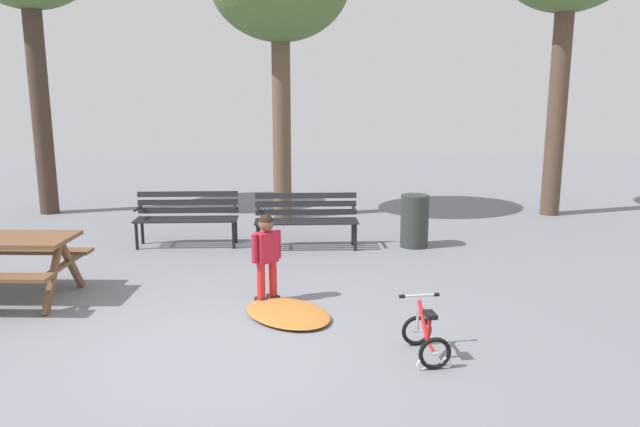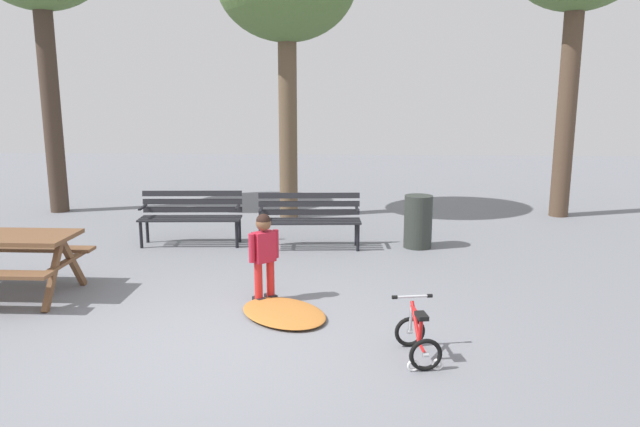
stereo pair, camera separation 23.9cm
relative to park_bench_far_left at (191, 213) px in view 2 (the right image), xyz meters
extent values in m
plane|color=slate|center=(1.28, -3.87, -0.51)|extent=(36.00, 36.00, 0.00)
cube|color=brown|center=(-1.62, -2.08, -0.06)|extent=(1.80, 0.24, 0.04)
cube|color=brown|center=(-0.84, -2.88, -0.15)|extent=(0.06, 0.57, 0.76)
cube|color=brown|center=(-0.84, -2.38, -0.15)|extent=(0.06, 0.57, 0.76)
cube|color=brown|center=(-0.84, -2.63, -0.09)|extent=(0.08, 1.10, 0.04)
cube|color=#232328|center=(-0.01, 0.09, -0.07)|extent=(1.60, 0.17, 0.03)
cube|color=#232328|center=(0.00, -0.03, -0.07)|extent=(1.60, 0.17, 0.03)
cube|color=#232328|center=(0.01, -0.15, -0.07)|extent=(1.60, 0.17, 0.03)
cube|color=#232328|center=(0.02, -0.27, -0.07)|extent=(1.60, 0.17, 0.03)
cube|color=#232328|center=(-0.01, 0.13, 0.03)|extent=(1.60, 0.15, 0.09)
cube|color=#232328|center=(-0.01, 0.13, 0.16)|extent=(1.60, 0.15, 0.09)
cube|color=#232328|center=(-0.01, 0.13, 0.30)|extent=(1.60, 0.15, 0.09)
cylinder|color=black|center=(0.76, -0.20, -0.29)|extent=(0.05, 0.05, 0.44)
cylinder|color=black|center=(0.74, 0.15, -0.29)|extent=(0.05, 0.05, 0.44)
cube|color=black|center=(0.75, -0.03, 0.11)|extent=(0.07, 0.40, 0.03)
cylinder|color=black|center=(-0.73, -0.30, -0.29)|extent=(0.05, 0.05, 0.44)
cylinder|color=black|center=(-0.76, 0.06, -0.29)|extent=(0.05, 0.05, 0.44)
cube|color=black|center=(-0.74, -0.12, 0.11)|extent=(0.07, 0.40, 0.03)
cube|color=#232328|center=(1.89, -0.02, -0.07)|extent=(1.60, 0.18, 0.03)
cube|color=#232328|center=(1.90, -0.14, -0.07)|extent=(1.60, 0.18, 0.03)
cube|color=#232328|center=(1.91, -0.26, -0.07)|extent=(1.60, 0.18, 0.03)
cube|color=#232328|center=(1.92, -0.38, -0.07)|extent=(1.60, 0.18, 0.03)
cube|color=#232328|center=(1.89, 0.02, 0.03)|extent=(1.60, 0.16, 0.09)
cube|color=#232328|center=(1.89, 0.02, 0.16)|extent=(1.60, 0.16, 0.09)
cube|color=#232328|center=(1.89, 0.02, 0.30)|extent=(1.60, 0.16, 0.09)
cylinder|color=black|center=(2.67, -0.30, -0.29)|extent=(0.05, 0.05, 0.44)
cylinder|color=black|center=(2.64, 0.06, -0.29)|extent=(0.05, 0.05, 0.44)
cube|color=black|center=(2.65, -0.12, 0.11)|extent=(0.07, 0.40, 0.03)
cylinder|color=black|center=(1.17, -0.41, -0.29)|extent=(0.05, 0.05, 0.44)
cylinder|color=black|center=(1.14, -0.05, -0.29)|extent=(0.05, 0.05, 0.44)
cube|color=black|center=(1.16, -0.23, 0.11)|extent=(0.07, 0.40, 0.03)
cylinder|color=red|center=(1.62, -2.55, -0.27)|extent=(0.09, 0.09, 0.48)
cube|color=black|center=(1.62, -2.55, -0.48)|extent=(0.17, 0.18, 0.06)
cylinder|color=red|center=(1.49, -2.66, -0.27)|extent=(0.09, 0.09, 0.48)
cube|color=black|center=(1.49, -2.66, -0.48)|extent=(0.17, 0.18, 0.06)
cube|color=#B71E33|center=(1.55, -2.61, 0.15)|extent=(0.28, 0.27, 0.35)
sphere|color=brown|center=(1.55, -2.61, 0.43)|extent=(0.18, 0.18, 0.18)
sphere|color=black|center=(1.55, -2.61, 0.45)|extent=(0.17, 0.17, 0.17)
cylinder|color=#B71E33|center=(1.68, -2.50, 0.16)|extent=(0.07, 0.07, 0.33)
cylinder|color=#B71E33|center=(1.43, -2.72, 0.16)|extent=(0.07, 0.07, 0.33)
torus|color=black|center=(3.13, -3.82, -0.36)|extent=(0.30, 0.09, 0.30)
cylinder|color=silver|center=(3.13, -3.82, -0.36)|extent=(0.06, 0.05, 0.04)
torus|color=black|center=(3.22, -4.33, -0.36)|extent=(0.30, 0.09, 0.30)
cylinder|color=silver|center=(3.22, -4.33, -0.36)|extent=(0.06, 0.05, 0.04)
torus|color=white|center=(3.11, -4.35, -0.46)|extent=(0.11, 0.04, 0.11)
torus|color=white|center=(3.33, -4.31, -0.46)|extent=(0.11, 0.04, 0.11)
cylinder|color=red|center=(3.16, -3.99, -0.19)|extent=(0.09, 0.31, 0.32)
cylinder|color=red|center=(3.19, -4.15, -0.21)|extent=(0.05, 0.08, 0.27)
cylinder|color=red|center=(3.21, -4.23, -0.35)|extent=(0.06, 0.20, 0.05)
cylinder|color=silver|center=(3.14, -3.83, -0.20)|extent=(0.04, 0.08, 0.32)
cylinder|color=red|center=(3.17, -4.01, -0.09)|extent=(0.09, 0.32, 0.05)
cube|color=black|center=(3.20, -4.17, -0.06)|extent=(0.12, 0.18, 0.04)
cylinder|color=silver|center=(3.14, -3.85, 0.01)|extent=(0.34, 0.08, 0.02)
cylinder|color=black|center=(2.97, -3.88, 0.01)|extent=(0.06, 0.04, 0.04)
cylinder|color=black|center=(3.31, -3.83, 0.01)|extent=(0.06, 0.04, 0.04)
ellipsoid|color=#B26B2D|center=(1.83, -3.07, -0.48)|extent=(1.33, 1.35, 0.07)
cylinder|color=#2D332D|center=(3.61, -0.01, -0.10)|extent=(0.44, 0.44, 0.83)
cylinder|color=#423328|center=(-3.43, 2.51, 1.56)|extent=(0.36, 0.36, 4.14)
cylinder|color=brown|center=(1.33, 2.22, 1.25)|extent=(0.35, 0.35, 3.51)
cylinder|color=brown|center=(6.67, 2.60, 1.52)|extent=(0.36, 0.36, 4.07)
camera|label=1|loc=(2.32, -9.27, 1.90)|focal=33.59mm
camera|label=2|loc=(2.56, -9.26, 1.90)|focal=33.59mm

